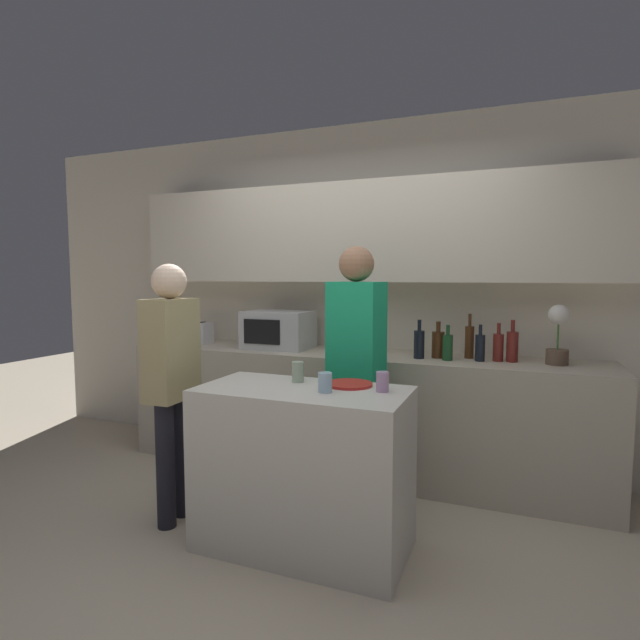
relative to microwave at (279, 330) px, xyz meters
The scene contains 20 objects.
ground_plane 1.88m from the microwave, 65.74° to the right, with size 14.00×14.00×0.00m, color #BCAD93.
back_wall 0.83m from the microwave, 21.60° to the left, with size 6.40×0.40×2.70m.
back_counter 0.88m from the microwave, ahead, with size 3.60×0.62×0.91m.
kitchen_island 1.51m from the microwave, 58.02° to the right, with size 1.13×0.58×0.89m.
microwave is the anchor object (origin of this frame).
toaster 0.80m from the microwave, behind, with size 0.26×0.16×0.18m.
potted_plant 2.04m from the microwave, ahead, with size 0.14×0.14×0.39m.
bottle_0 1.15m from the microwave, ahead, with size 0.07×0.07×0.27m.
bottle_1 1.27m from the microwave, ahead, with size 0.09×0.09×0.26m.
bottle_2 1.35m from the microwave, ahead, with size 0.07×0.07×0.25m.
bottle_3 1.48m from the microwave, ahead, with size 0.06×0.06×0.32m.
bottle_4 1.56m from the microwave, ahead, with size 0.07×0.07×0.25m.
bottle_5 1.67m from the microwave, ahead, with size 0.07×0.07×0.26m.
bottle_6 1.76m from the microwave, ahead, with size 0.08×0.08×0.29m.
plate_on_island 1.38m from the microwave, 46.98° to the right, with size 0.26×0.26×0.01m.
cup_0 1.49m from the microwave, 54.04° to the right, with size 0.07×0.07×0.10m.
cup_1 1.21m from the microwave, 58.31° to the right, with size 0.07×0.07×0.12m.
cup_2 1.58m from the microwave, 43.31° to the right, with size 0.07×0.07×0.11m.
person_left 1.20m from the microwave, 95.80° to the right, with size 0.21×0.35×1.57m.
person_center 1.05m from the microwave, 35.84° to the right, with size 0.37×0.26×1.68m.
Camera 1 is at (1.16, -2.17, 1.50)m, focal length 28.00 mm.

